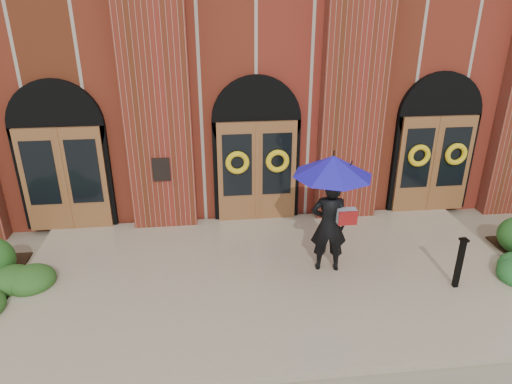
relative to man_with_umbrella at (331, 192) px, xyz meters
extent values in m
plane|color=gray|center=(-1.16, -0.27, -1.86)|extent=(90.00, 90.00, 0.00)
cube|color=tan|center=(-1.16, -0.12, -1.79)|extent=(10.00, 5.30, 0.15)
cube|color=maroon|center=(-1.16, 8.63, 1.64)|extent=(16.00, 12.00, 7.00)
cube|color=black|center=(-3.41, 2.20, -0.21)|extent=(0.40, 0.05, 0.55)
cube|color=maroon|center=(-3.41, 2.45, 1.64)|extent=(1.50, 0.45, 7.00)
cube|color=maroon|center=(1.09, 2.45, 1.64)|extent=(1.50, 0.45, 7.00)
cube|color=brown|center=(-5.66, 2.44, -0.46)|extent=(1.90, 0.10, 2.50)
cylinder|color=black|center=(-5.66, 2.58, 0.79)|extent=(2.10, 0.22, 2.10)
cube|color=brown|center=(-1.16, 2.44, -0.46)|extent=(1.90, 0.10, 2.50)
cylinder|color=black|center=(-1.16, 2.58, 0.79)|extent=(2.10, 0.22, 2.10)
cube|color=brown|center=(3.34, 2.44, -0.46)|extent=(1.90, 0.10, 2.50)
cylinder|color=black|center=(3.34, 2.58, 0.79)|extent=(2.10, 0.22, 2.10)
torus|color=yellow|center=(-1.64, 2.32, -0.16)|extent=(0.57, 0.13, 0.57)
torus|color=yellow|center=(-0.68, 2.32, -0.16)|extent=(0.57, 0.13, 0.57)
torus|color=yellow|center=(2.86, 2.32, -0.16)|extent=(0.57, 0.13, 0.57)
torus|color=yellow|center=(3.82, 2.32, -0.16)|extent=(0.57, 0.13, 0.57)
imported|color=black|center=(0.00, 0.00, -0.72)|extent=(0.79, 0.58, 1.99)
cone|color=#1D16AB|center=(0.00, 0.00, 0.54)|extent=(1.74, 1.74, 0.40)
cylinder|color=black|center=(0.05, -0.05, 0.01)|extent=(0.02, 0.02, 0.66)
cube|color=#ACAEB1|center=(0.29, -0.16, -0.45)|extent=(0.39, 0.24, 0.29)
cube|color=maroon|center=(0.29, -0.26, -0.45)|extent=(0.37, 0.08, 0.29)
cube|color=black|center=(2.32, -0.92, -1.21)|extent=(0.10, 0.10, 1.01)
cube|color=black|center=(2.32, -0.92, -0.69)|extent=(0.15, 0.15, 0.04)
ellipsoid|color=#264F1B|center=(-6.26, -0.27, -1.63)|extent=(1.32, 1.13, 0.47)
camera|label=1|loc=(-2.36, -7.82, 3.49)|focal=32.00mm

